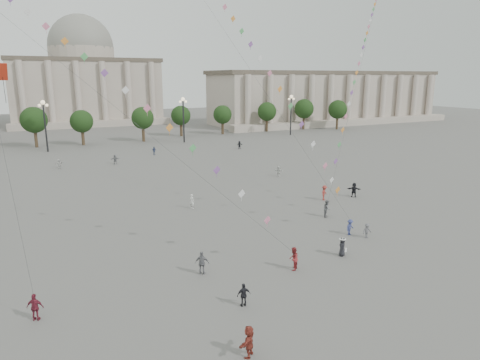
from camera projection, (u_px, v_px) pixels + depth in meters
name	position (u px, v px, depth m)	size (l,w,h in m)	color
ground	(286.00, 269.00, 34.89)	(360.00, 360.00, 0.00)	#5D5A57
hall_east	(328.00, 97.00, 146.87)	(84.00, 26.22, 17.20)	#ADA091
hall_central	(84.00, 80.00, 144.51)	(48.30, 34.30, 35.50)	#ADA091
tree_row	(113.00, 119.00, 101.81)	(137.12, 5.12, 8.00)	#3C2D1E
lamp_post_mid_west	(44.00, 116.00, 87.98)	(2.00, 0.90, 10.65)	#262628
lamp_post_mid_east	(183.00, 111.00, 100.73)	(2.00, 0.90, 10.65)	#262628
lamp_post_far_east	(291.00, 108.00, 113.48)	(2.00, 0.90, 10.65)	#262628
person_crowd_0	(154.00, 151.00, 85.82)	(0.98, 0.41, 1.67)	navy
person_crowd_3	(354.00, 190.00, 55.65)	(1.76, 0.56, 1.90)	black
person_crowd_4	(59.00, 164.00, 72.76)	(1.57, 0.50, 1.69)	silver
person_crowd_6	(367.00, 231.00, 41.49)	(0.95, 0.55, 1.48)	#5E5D62
person_crowd_7	(279.00, 171.00, 67.31)	(1.53, 0.49, 1.65)	silver
person_crowd_8	(324.00, 193.00, 54.20)	(1.24, 0.71, 1.92)	maroon
person_crowd_9	(240.00, 145.00, 92.76)	(1.64, 0.52, 1.77)	black
person_crowd_12	(115.00, 159.00, 76.69)	(1.59, 0.51, 1.72)	slate
person_crowd_13	(192.00, 201.00, 50.76)	(0.65, 0.43, 1.78)	silver
tourist_0	(35.00, 307.00, 27.36)	(1.08, 0.45, 1.85)	maroon
tourist_2	(249.00, 341.00, 23.81)	(1.73, 0.55, 1.86)	maroon
tourist_3	(202.00, 263.00, 33.77)	(1.12, 0.47, 1.91)	slate
tourist_4	(244.00, 295.00, 29.09)	(0.98, 0.41, 1.66)	black
kite_flyer_0	(293.00, 259.00, 34.54)	(0.94, 0.73, 1.94)	maroon
kite_flyer_1	(350.00, 227.00, 42.29)	(1.03, 0.59, 1.60)	navy
kite_flyer_2	(327.00, 209.00, 47.75)	(0.93, 0.72, 1.91)	#5C5C60
hat_person	(342.00, 246.00, 37.29)	(0.96, 0.95, 1.69)	black
kite_train_east	(364.00, 47.00, 69.29)	(39.59, 36.28, 64.46)	#3F3F3F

